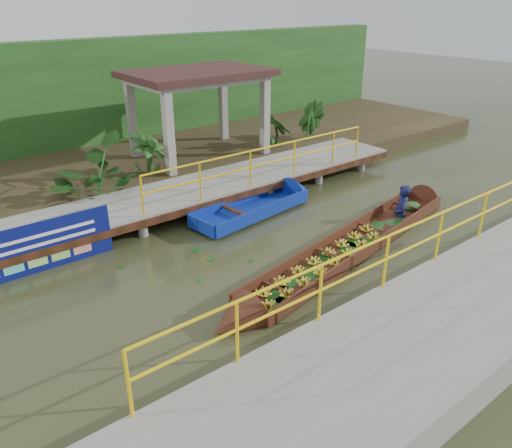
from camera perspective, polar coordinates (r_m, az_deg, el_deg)
ground at (r=10.84m, az=-1.49°, el=-4.79°), size 80.00×80.00×0.00m
land_strip at (r=16.87m, az=-17.17°, el=5.96°), size 30.00×8.00×0.45m
far_dock at (r=13.28m, az=-10.43°, el=2.82°), size 16.00×2.06×1.66m
near_dock at (r=9.00m, az=20.67°, el=-11.18°), size 18.00×2.40×1.73m
pavilion at (r=16.53m, az=-6.72°, el=15.78°), size 4.40×3.00×3.00m
foliage_backdrop at (r=18.74m, az=-20.88°, el=12.89°), size 30.00×0.80×4.00m
vendor_boat at (r=11.91m, az=12.05°, el=-1.22°), size 9.06×2.44×2.06m
moored_blue_boat at (r=13.84m, az=2.22°, el=2.76°), size 4.08×1.49×0.95m
blue_banner at (r=11.28m, az=-24.82°, el=-2.83°), size 3.64×0.04×1.14m
tropical_plants at (r=14.87m, az=-12.48°, el=7.57°), size 14.04×1.04×1.30m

